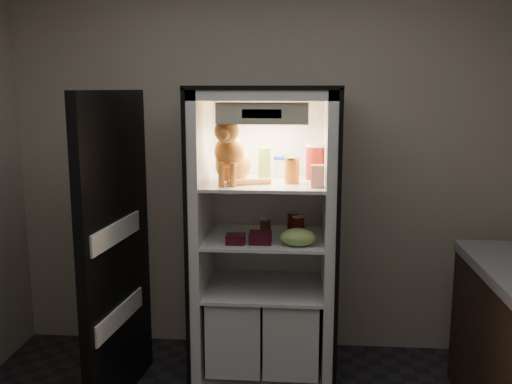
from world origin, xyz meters
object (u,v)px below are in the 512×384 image
(mayo_tub, at_px, (281,167))
(salsa_jar, at_px, (292,170))
(berry_box_left, at_px, (236,239))
(refrigerator, at_px, (265,256))
(condiment_jar, at_px, (265,226))
(pepper_jar, at_px, (316,162))
(tabby_cat, at_px, (231,157))
(berry_box_right, at_px, (260,238))
(parmesan_shaker, at_px, (264,164))
(cream_carton, at_px, (318,176))
(soda_can_b, at_px, (298,226))
(soda_can_a, at_px, (293,222))
(grape_bag, at_px, (298,237))
(soda_can_c, at_px, (298,227))

(mayo_tub, relative_size, salsa_jar, 0.86)
(salsa_jar, relative_size, berry_box_left, 1.44)
(berry_box_left, bearing_deg, refrigerator, 56.32)
(condiment_jar, bearing_deg, pepper_jar, 5.18)
(mayo_tub, bearing_deg, tabby_cat, -138.81)
(tabby_cat, distance_m, berry_box_right, 0.52)
(parmesan_shaker, bearing_deg, tabby_cat, -140.38)
(cream_carton, xyz_separation_m, soda_can_b, (-0.11, 0.24, -0.36))
(tabby_cat, bearing_deg, soda_can_a, 33.69)
(parmesan_shaker, bearing_deg, cream_carton, -37.53)
(berry_box_right, bearing_deg, salsa_jar, 28.33)
(pepper_jar, relative_size, soda_can_b, 1.92)
(pepper_jar, distance_m, soda_can_a, 0.42)
(refrigerator, bearing_deg, mayo_tub, 49.88)
(grape_bag, bearing_deg, pepper_jar, 71.15)
(soda_can_a, distance_m, soda_can_b, 0.08)
(cream_carton, bearing_deg, refrigerator, 143.17)
(tabby_cat, xyz_separation_m, parmesan_shaker, (0.19, 0.16, -0.06))
(cream_carton, xyz_separation_m, grape_bag, (-0.11, -0.03, -0.36))
(tabby_cat, bearing_deg, salsa_jar, 8.21)
(pepper_jar, distance_m, grape_bag, 0.53)
(grape_bag, height_order, berry_box_left, grape_bag)
(soda_can_b, height_order, berry_box_left, soda_can_b)
(refrigerator, bearing_deg, soda_can_c, -22.61)
(refrigerator, bearing_deg, condiment_jar, 92.49)
(parmesan_shaker, relative_size, cream_carton, 1.56)
(pepper_jar, xyz_separation_m, soda_can_a, (-0.14, 0.01, -0.40))
(pepper_jar, xyz_separation_m, soda_can_c, (-0.11, -0.14, -0.39))
(soda_can_b, distance_m, soda_can_c, 0.08)
(tabby_cat, bearing_deg, mayo_tub, 45.75)
(soda_can_a, xyz_separation_m, berry_box_left, (-0.34, -0.31, -0.04))
(soda_can_b, bearing_deg, condiment_jar, 172.17)
(mayo_tub, xyz_separation_m, cream_carton, (0.23, -0.35, -0.00))
(salsa_jar, distance_m, soda_can_b, 0.39)
(parmesan_shaker, distance_m, soda_can_a, 0.43)
(soda_can_c, distance_m, condiment_jar, 0.24)
(parmesan_shaker, distance_m, soda_can_c, 0.45)
(parmesan_shaker, bearing_deg, berry_box_right, -91.85)
(refrigerator, bearing_deg, cream_carton, -36.83)
(mayo_tub, relative_size, soda_can_a, 1.06)
(grape_bag, bearing_deg, soda_can_a, 95.92)
(grape_bag, distance_m, berry_box_left, 0.37)
(tabby_cat, height_order, condiment_jar, tabby_cat)
(refrigerator, distance_m, grape_bag, 0.39)
(mayo_tub, bearing_deg, salsa_jar, -71.97)
(soda_can_b, distance_m, grape_bag, 0.26)
(refrigerator, height_order, salsa_jar, refrigerator)
(refrigerator, height_order, pepper_jar, refrigerator)
(tabby_cat, distance_m, pepper_jar, 0.55)
(tabby_cat, distance_m, salsa_jar, 0.38)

